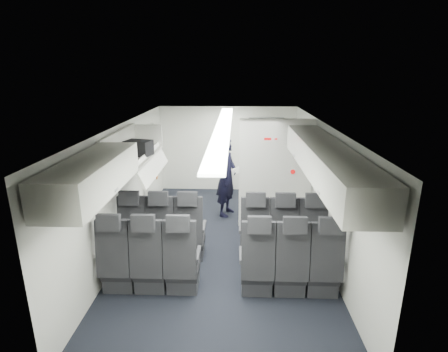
# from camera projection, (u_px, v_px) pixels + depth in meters

# --- Properties ---
(cabin_shell) EXTENTS (3.41, 6.01, 2.16)m
(cabin_shell) POSITION_uv_depth(u_px,v_px,m) (223.00, 184.00, 5.99)
(cabin_shell) COLOR black
(cabin_shell) RESTS_ON ground
(seat_row_front) EXTENTS (3.33, 0.56, 1.24)m
(seat_row_front) POSITION_uv_depth(u_px,v_px,m) (222.00, 236.00, 5.69)
(seat_row_front) COLOR black
(seat_row_front) RESTS_ON cabin_shell
(seat_row_mid) EXTENTS (3.33, 0.56, 1.24)m
(seat_row_mid) POSITION_uv_depth(u_px,v_px,m) (219.00, 266.00, 4.83)
(seat_row_mid) COLOR black
(seat_row_mid) RESTS_ON cabin_shell
(overhead_bin_left_rear) EXTENTS (0.53, 1.80, 0.40)m
(overhead_bin_left_rear) POSITION_uv_depth(u_px,v_px,m) (92.00, 176.00, 3.91)
(overhead_bin_left_rear) COLOR silver
(overhead_bin_left_rear) RESTS_ON cabin_shell
(overhead_bin_left_front_open) EXTENTS (0.64, 1.70, 0.72)m
(overhead_bin_left_front_open) POSITION_uv_depth(u_px,v_px,m) (133.00, 152.00, 5.62)
(overhead_bin_left_front_open) COLOR #9E9E93
(overhead_bin_left_front_open) RESTS_ON cabin_shell
(overhead_bin_right_rear) EXTENTS (0.53, 1.80, 0.40)m
(overhead_bin_right_rear) POSITION_uv_depth(u_px,v_px,m) (344.00, 179.00, 3.82)
(overhead_bin_right_rear) COLOR silver
(overhead_bin_right_rear) RESTS_ON cabin_shell
(overhead_bin_right_front) EXTENTS (0.53, 1.70, 0.40)m
(overhead_bin_right_front) POSITION_uv_depth(u_px,v_px,m) (311.00, 146.00, 5.49)
(overhead_bin_right_front) COLOR silver
(overhead_bin_right_front) RESTS_ON cabin_shell
(bulkhead_partition) EXTENTS (1.40, 0.15, 2.13)m
(bulkhead_partition) POSITION_uv_depth(u_px,v_px,m) (275.00, 174.00, 6.74)
(bulkhead_partition) COLOR silver
(bulkhead_partition) RESTS_ON cabin_shell
(galley_unit) EXTENTS (0.85, 0.52, 1.90)m
(galley_unit) POSITION_uv_depth(u_px,v_px,m) (266.00, 157.00, 8.61)
(galley_unit) COLOR #939399
(galley_unit) RESTS_ON cabin_shell
(boarding_door) EXTENTS (0.12, 1.27, 1.86)m
(boarding_door) POSITION_uv_depth(u_px,v_px,m) (151.00, 168.00, 7.58)
(boarding_door) COLOR silver
(boarding_door) RESTS_ON cabin_shell
(flight_attendant) EXTENTS (0.59, 0.72, 1.69)m
(flight_attendant) POSITION_uv_depth(u_px,v_px,m) (227.00, 177.00, 7.36)
(flight_attendant) COLOR black
(flight_attendant) RESTS_ON ground
(carry_on_bag) EXTENTS (0.46, 0.38, 0.24)m
(carry_on_bag) POSITION_uv_depth(u_px,v_px,m) (139.00, 148.00, 5.62)
(carry_on_bag) COLOR black
(carry_on_bag) RESTS_ON overhead_bin_left_front_open
(papers) EXTENTS (0.17, 0.10, 0.13)m
(papers) POSITION_uv_depth(u_px,v_px,m) (236.00, 171.00, 7.27)
(papers) COLOR white
(papers) RESTS_ON flight_attendant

